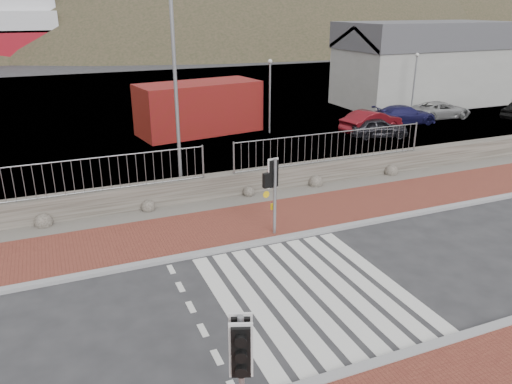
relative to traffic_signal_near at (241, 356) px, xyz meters
name	(u,v)px	position (x,y,z in m)	size (l,w,h in m)	color
ground	(310,292)	(3.33, 3.80, -1.84)	(220.00, 220.00, 0.00)	#28282B
sidewalk_far	(245,224)	(3.33, 8.30, -1.80)	(40.00, 3.00, 0.08)	brown
kerb_near	(380,363)	(3.33, 0.80, -1.79)	(40.00, 0.25, 0.12)	gray
kerb_far	(263,242)	(3.33, 6.80, -1.79)	(40.00, 0.25, 0.12)	gray
zebra_crossing	(310,292)	(3.33, 3.80, -1.83)	(4.62, 5.60, 0.01)	silver
gravel_strip	(225,203)	(3.33, 10.30, -1.81)	(40.00, 1.50, 0.06)	#59544C
stone_wall	(218,186)	(3.33, 11.10, -1.39)	(40.00, 0.60, 0.90)	#46413A
railing	(218,152)	(3.33, 10.95, -0.02)	(18.07, 0.07, 1.22)	gray
quay	(129,104)	(3.33, 31.70, -1.84)	(120.00, 40.00, 0.50)	#4C4C4F
water	(86,60)	(3.33, 66.70, -1.84)	(220.00, 50.00, 0.05)	#3F4C54
harbor_building	(423,63)	(23.33, 23.70, 1.09)	(12.20, 6.20, 5.80)	#9E9E99
hills_backdrop	(124,166)	(10.07, 91.70, -24.89)	(254.00, 90.00, 100.00)	#2A2F1C
traffic_signal_near	(241,356)	(0.00, 0.00, 0.00)	(0.42, 0.33, 2.55)	gray
traffic_signal_far	(274,181)	(3.86, 7.19, 0.01)	(0.62, 0.27, 2.55)	gray
streetlight	(178,81)	(2.22, 11.95, 2.51)	(1.54, 0.80, 7.72)	gray
shipping_container	(199,108)	(5.66, 21.33, -0.41)	(6.83, 2.84, 2.84)	maroon
car_a	(378,128)	(14.44, 16.42, -1.29)	(1.29, 3.20, 1.09)	black
car_b	(371,122)	(14.71, 17.47, -1.19)	(1.36, 3.91, 1.29)	#5C0D13
car_c	(405,115)	(17.96, 18.61, -1.27)	(1.59, 3.92, 1.14)	#171645
car_d	(441,110)	(21.13, 19.01, -1.29)	(1.82, 3.94, 1.10)	gray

